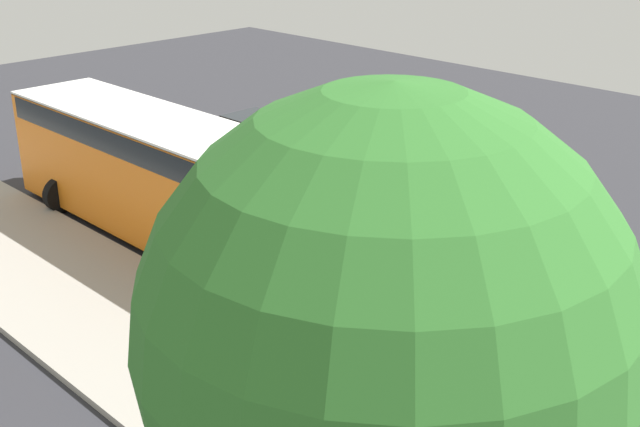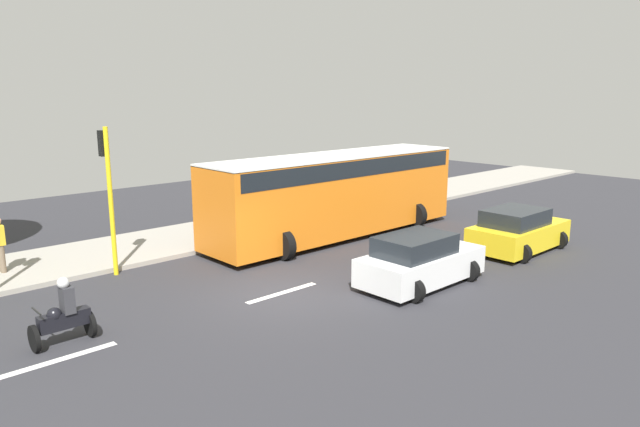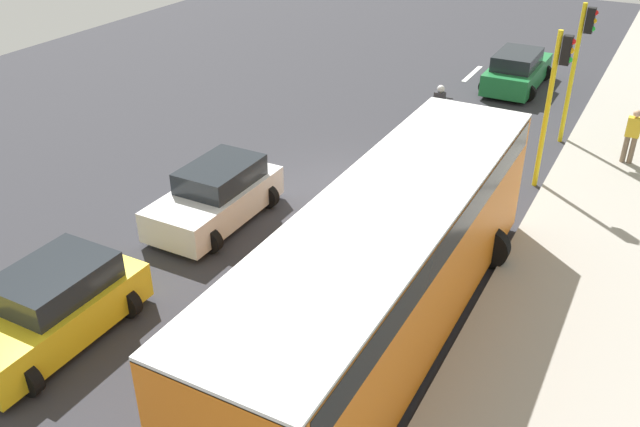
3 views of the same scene
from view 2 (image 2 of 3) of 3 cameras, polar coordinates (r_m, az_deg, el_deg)
The scene contains 12 objects.
ground_plane at distance 16.31m, azimuth -3.75°, elevation -7.99°, with size 40.00×60.00×0.10m, color #2D2D33.
sidewalk at distance 21.92m, azimuth -15.42°, elevation -2.82°, with size 4.00×60.00×0.15m, color #9E998E.
lane_stripe_far_north at distance 25.32m, azimuth 17.78°, elevation -1.16°, with size 0.20×2.40×0.01m, color white.
lane_stripe_north at distance 20.43m, azimuth 9.43°, elevation -3.82°, with size 0.20×2.40×0.01m, color white.
lane_stripe_mid at distance 16.30m, azimuth -3.75°, elevation -7.80°, with size 0.20×2.40×0.01m, color white.
lane_stripe_south at distance 13.63m, azimuth -24.22°, elevation -12.98°, with size 0.20×2.40×0.01m, color white.
car_white at distance 16.96m, azimuth 9.77°, elevation -4.66°, with size 2.19×3.96×1.52m.
car_yellow_cab at distance 21.39m, azimuth 18.90°, elevation -1.65°, with size 2.31×3.94×1.52m.
city_bus at distance 22.09m, azimuth 1.59°, elevation 2.42°, with size 3.20×11.00×3.16m.
motorcycle at distance 14.17m, azimuth -23.97°, elevation -9.22°, with size 0.60×1.30×1.53m.
pedestrian_near_signal at distance 19.83m, azimuth -29.00°, elevation -2.53°, with size 0.40×0.24×1.69m.
traffic_light_midblock at distance 18.34m, azimuth -20.17°, elevation 3.15°, with size 0.49×0.24×4.50m.
Camera 2 is at (-11.92, 9.65, 5.52)m, focal length 32.50 mm.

